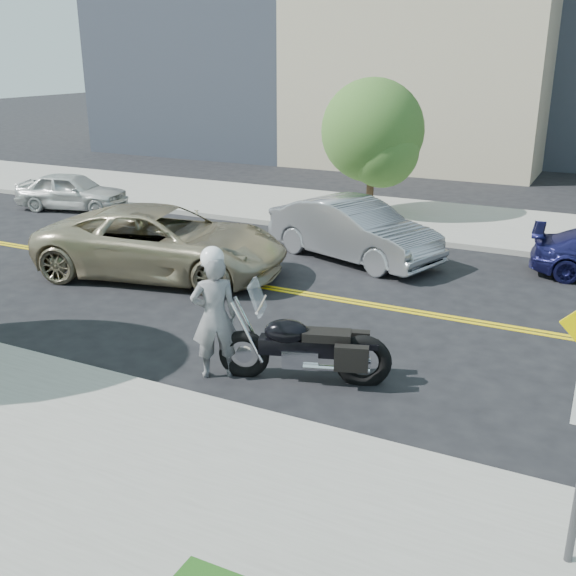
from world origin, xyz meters
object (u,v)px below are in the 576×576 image
(suv, at_px, (163,242))
(motorcycle, at_px, (305,333))
(parked_car_silver, at_px, (354,230))
(motorcyclist, at_px, (214,313))
(parked_car_white, at_px, (72,191))

(suv, bearing_deg, motorcycle, -134.79)
(suv, height_order, parked_car_silver, suv)
(motorcyclist, xyz_separation_m, suv, (-3.85, 3.87, -0.28))
(suv, bearing_deg, parked_car_silver, -59.46)
(suv, bearing_deg, motorcyclist, -146.87)
(suv, distance_m, parked_car_silver, 4.70)
(parked_car_silver, bearing_deg, motorcycle, -146.34)
(motorcyclist, xyz_separation_m, motorcycle, (1.33, 0.50, -0.27))
(motorcycle, xyz_separation_m, parked_car_white, (-12.04, 7.72, -0.19))
(parked_car_silver, bearing_deg, suv, 151.31)
(parked_car_white, xyz_separation_m, parked_car_silver, (10.33, -1.19, 0.14))
(motorcycle, relative_size, parked_car_silver, 0.58)
(motorcyclist, height_order, suv, motorcyclist)
(suv, bearing_deg, parked_car_white, 45.87)
(motorcycle, distance_m, suv, 6.18)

